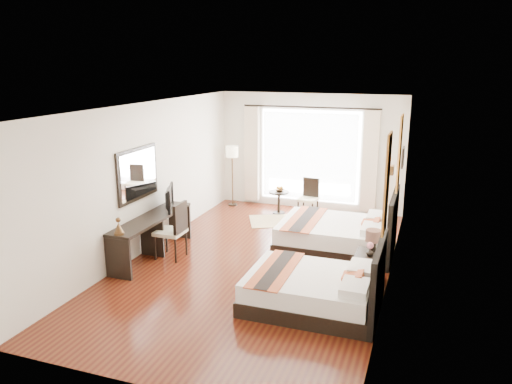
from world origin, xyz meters
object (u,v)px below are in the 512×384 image
(fruit_bowl, at_px, (280,190))
(floor_lamp, at_px, (232,156))
(television, at_px, (166,198))
(bed_far, at_px, (339,235))
(nightstand, at_px, (369,269))
(console_desk, at_px, (152,236))
(bed_near, at_px, (317,289))
(side_table, at_px, (279,202))
(desk_chair, at_px, (172,241))
(window_chair, at_px, (308,205))
(table_lamp, at_px, (373,238))
(vase, at_px, (370,255))

(fruit_bowl, bearing_deg, floor_lamp, 169.57)
(television, bearing_deg, bed_far, -98.64)
(nightstand, xyz_separation_m, fruit_bowl, (-2.52, 3.30, 0.30))
(console_desk, distance_m, fruit_bowl, 3.69)
(bed_near, xyz_separation_m, side_table, (-1.89, 4.32, -0.01))
(desk_chair, bearing_deg, window_chair, -117.96)
(bed_near, distance_m, table_lamp, 1.41)
(vase, distance_m, television, 4.00)
(vase, bearing_deg, console_desk, 179.63)
(floor_lamp, distance_m, fruit_bowl, 1.50)
(vase, bearing_deg, table_lamp, 85.15)
(bed_near, relative_size, console_desk, 0.88)
(window_chair, bearing_deg, side_table, -82.24)
(floor_lamp, bearing_deg, fruit_bowl, -10.43)
(table_lamp, xyz_separation_m, vase, (-0.02, -0.22, -0.21))
(floor_lamp, relative_size, fruit_bowl, 7.12)
(window_chair, bearing_deg, television, -30.05)
(nightstand, relative_size, television, 0.71)
(bed_near, relative_size, television, 2.45)
(nightstand, bearing_deg, bed_near, -121.13)
(nightstand, bearing_deg, fruit_bowl, 127.38)
(nightstand, distance_m, fruit_bowl, 4.17)
(side_table, bearing_deg, television, -116.63)
(bed_near, distance_m, side_table, 4.72)
(vase, height_order, desk_chair, desk_chair)
(table_lamp, relative_size, fruit_bowl, 1.89)
(side_table, bearing_deg, console_desk, -113.04)
(desk_chair, bearing_deg, floor_lamp, -86.12)
(fruit_bowl, bearing_deg, bed_far, -47.49)
(table_lamp, relative_size, vase, 3.35)
(table_lamp, height_order, floor_lamp, floor_lamp)
(nightstand, height_order, vase, vase)
(side_table, bearing_deg, nightstand, -52.35)
(bed_near, relative_size, desk_chair, 1.82)
(bed_near, height_order, window_chair, bed_near)
(bed_near, distance_m, window_chair, 4.49)
(table_lamp, height_order, desk_chair, desk_chair)
(vase, relative_size, television, 0.15)
(nightstand, height_order, window_chair, window_chair)
(desk_chair, bearing_deg, bed_near, 161.09)
(vase, height_order, television, television)
(bed_far, relative_size, table_lamp, 5.35)
(nightstand, relative_size, fruit_bowl, 2.64)
(console_desk, relative_size, window_chair, 2.47)
(nightstand, bearing_deg, console_desk, -178.70)
(table_lamp, relative_size, television, 0.51)
(bed_near, xyz_separation_m, fruit_bowl, (-1.89, 4.35, 0.28))
(table_lamp, xyz_separation_m, console_desk, (-3.98, -0.19, -0.39))
(bed_far, xyz_separation_m, side_table, (-1.80, 1.93, -0.04))
(nightstand, distance_m, console_desk, 3.96)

